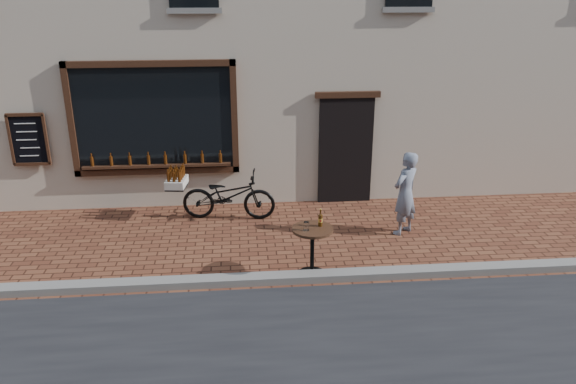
{
  "coord_description": "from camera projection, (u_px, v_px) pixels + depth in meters",
  "views": [
    {
      "loc": [
        -0.27,
        -7.42,
        4.39
      ],
      "look_at": [
        0.51,
        1.2,
        1.1
      ],
      "focal_mm": 35.0,
      "sensor_mm": 36.0,
      "label": 1
    }
  ],
  "objects": [
    {
      "name": "bistro_table",
      "position": [
        313.0,
        242.0,
        8.67
      ],
      "size": [
        0.64,
        0.64,
        1.1
      ],
      "color": "black",
      "rests_on": "ground"
    },
    {
      "name": "ground",
      "position": [
        261.0,
        289.0,
        8.49
      ],
      "size": [
        90.0,
        90.0,
        0.0
      ],
      "primitive_type": "plane",
      "color": "#542A1B",
      "rests_on": "ground"
    },
    {
      "name": "pedestrian",
      "position": [
        405.0,
        193.0,
        10.1
      ],
      "size": [
        0.67,
        0.64,
        1.55
      ],
      "primitive_type": "imported",
      "rotation": [
        0.0,
        0.0,
        3.81
      ],
      "color": "slate",
      "rests_on": "ground"
    },
    {
      "name": "kerb",
      "position": [
        261.0,
        279.0,
        8.65
      ],
      "size": [
        90.0,
        0.25,
        0.12
      ],
      "primitive_type": "cube",
      "color": "slate",
      "rests_on": "ground"
    },
    {
      "name": "cargo_bicycle",
      "position": [
        227.0,
        195.0,
        10.83
      ],
      "size": [
        2.13,
        0.85,
        1.01
      ],
      "rotation": [
        0.0,
        0.0,
        1.44
      ],
      "color": "black",
      "rests_on": "ground"
    }
  ]
}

